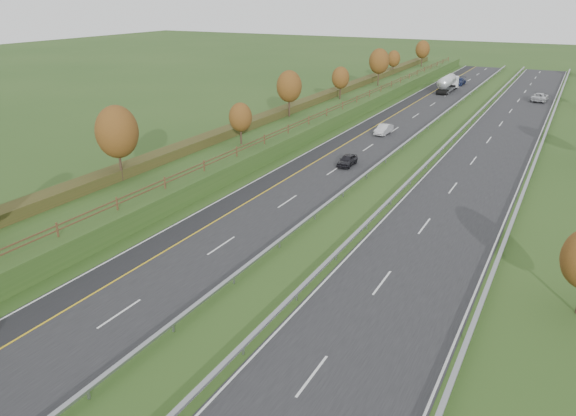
% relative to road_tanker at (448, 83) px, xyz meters
% --- Properties ---
extents(ground, '(400.00, 400.00, 0.00)m').
position_rel_road_tanker_xyz_m(ground, '(7.70, -56.35, -1.86)').
color(ground, '#284619').
rests_on(ground, ground).
extents(near_carriageway, '(10.50, 200.00, 0.04)m').
position_rel_road_tanker_xyz_m(near_carriageway, '(-0.30, -51.35, -1.84)').
color(near_carriageway, black).
rests_on(near_carriageway, ground).
extents(far_carriageway, '(10.50, 200.00, 0.04)m').
position_rel_road_tanker_xyz_m(far_carriageway, '(16.20, -51.35, -1.84)').
color(far_carriageway, black).
rests_on(far_carriageway, ground).
extents(hard_shoulder, '(3.00, 200.00, 0.04)m').
position_rel_road_tanker_xyz_m(hard_shoulder, '(-4.05, -51.35, -1.84)').
color(hard_shoulder, black).
rests_on(hard_shoulder, ground).
extents(lane_markings, '(26.75, 200.00, 0.01)m').
position_rel_road_tanker_xyz_m(lane_markings, '(6.10, -51.47, -1.81)').
color(lane_markings, silver).
rests_on(lane_markings, near_carriageway).
extents(embankment_left, '(12.00, 200.00, 2.00)m').
position_rel_road_tanker_xyz_m(embankment_left, '(-13.30, -51.35, -0.86)').
color(embankment_left, '#284619').
rests_on(embankment_left, ground).
extents(hedge_left, '(2.20, 180.00, 1.10)m').
position_rel_road_tanker_xyz_m(hedge_left, '(-15.30, -51.35, 0.69)').
color(hedge_left, '#333817').
rests_on(hedge_left, embankment_left).
extents(fence_left, '(0.12, 189.06, 1.20)m').
position_rel_road_tanker_xyz_m(fence_left, '(-8.80, -51.76, 0.87)').
color(fence_left, '#422B19').
rests_on(fence_left, embankment_left).
extents(median_barrier_near, '(0.32, 200.00, 0.71)m').
position_rel_road_tanker_xyz_m(median_barrier_near, '(5.40, -51.35, -1.25)').
color(median_barrier_near, gray).
rests_on(median_barrier_near, ground).
extents(median_barrier_far, '(0.32, 200.00, 0.71)m').
position_rel_road_tanker_xyz_m(median_barrier_far, '(10.50, -51.35, -1.25)').
color(median_barrier_far, gray).
rests_on(median_barrier_far, ground).
extents(outer_barrier_far, '(0.32, 200.00, 0.71)m').
position_rel_road_tanker_xyz_m(outer_barrier_far, '(22.00, -51.35, -1.25)').
color(outer_barrier_far, gray).
rests_on(outer_barrier_far, ground).
extents(trees_left, '(6.64, 164.30, 7.66)m').
position_rel_road_tanker_xyz_m(trees_left, '(-12.94, -54.72, 4.51)').
color(trees_left, '#2D2116').
rests_on(trees_left, embankment_left).
extents(road_tanker, '(2.40, 11.22, 3.46)m').
position_rel_road_tanker_xyz_m(road_tanker, '(0.00, 0.00, 0.00)').
color(road_tanker, silver).
rests_on(road_tanker, near_carriageway).
extents(car_dark_near, '(1.71, 4.04, 1.36)m').
position_rel_road_tanker_xyz_m(car_dark_near, '(1.60, -61.75, -1.14)').
color(car_dark_near, black).
rests_on(car_dark_near, near_carriageway).
extents(car_silver_mid, '(1.75, 4.50, 1.46)m').
position_rel_road_tanker_xyz_m(car_silver_mid, '(0.30, -43.83, -1.09)').
color(car_silver_mid, '#B0B0B5').
rests_on(car_silver_mid, near_carriageway).
extents(car_small_far, '(2.36, 5.52, 1.59)m').
position_rel_road_tanker_xyz_m(car_small_far, '(0.30, 10.87, -1.03)').
color(car_small_far, '#131B3C').
rests_on(car_small_far, near_carriageway).
extents(car_oncoming, '(2.99, 6.00, 1.63)m').
position_rel_road_tanker_xyz_m(car_oncoming, '(18.66, -3.42, -1.01)').
color(car_oncoming, silver).
rests_on(car_oncoming, far_carriageway).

